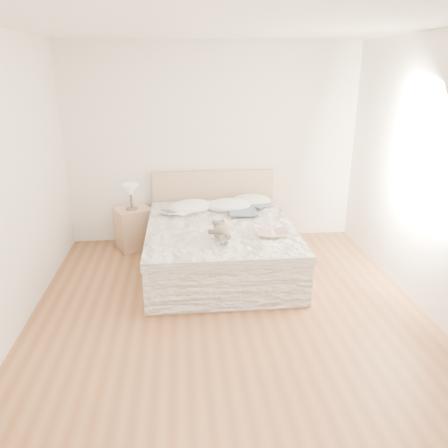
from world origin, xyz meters
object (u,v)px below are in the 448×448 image
(teddy_bear, at_px, (221,237))
(photo_book, at_px, (175,212))
(bed, at_px, (220,244))
(childrens_book, at_px, (273,233))
(nightstand, at_px, (134,228))
(table_lamp, at_px, (131,191))

(teddy_bear, bearing_deg, photo_book, 106.03)
(bed, xyz_separation_m, teddy_bear, (-0.04, -0.62, 0.34))
(bed, bearing_deg, childrens_book, -42.51)
(nightstand, xyz_separation_m, photo_book, (0.58, -0.44, 0.35))
(table_lamp, height_order, photo_book, table_lamp)
(nightstand, bearing_deg, teddy_bear, -52.15)
(bed, relative_size, nightstand, 3.83)
(photo_book, height_order, childrens_book, photo_book)
(bed, distance_m, photo_book, 0.70)
(photo_book, bearing_deg, childrens_book, -71.63)
(bed, distance_m, teddy_bear, 0.71)
(nightstand, bearing_deg, childrens_book, -37.31)
(bed, bearing_deg, photo_book, 148.94)
(table_lamp, xyz_separation_m, childrens_book, (1.67, -1.24, -0.18))
(bed, height_order, childrens_book, bed)
(photo_book, xyz_separation_m, childrens_book, (1.08, -0.83, 0.00))
(childrens_book, bearing_deg, table_lamp, 145.31)
(table_lamp, bearing_deg, childrens_book, -36.56)
(table_lamp, bearing_deg, photo_book, -35.14)
(photo_book, bearing_deg, teddy_bear, -96.54)
(table_lamp, bearing_deg, teddy_bear, -51.34)
(photo_book, bearing_deg, table_lamp, 110.55)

